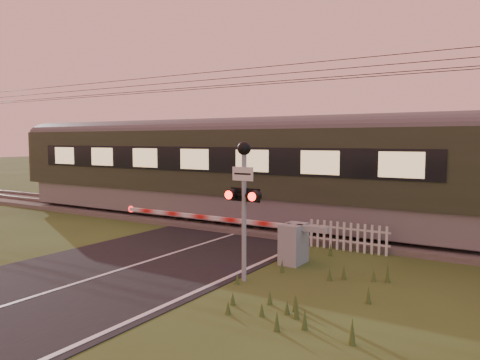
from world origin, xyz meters
The scene contains 7 objects.
ground centered at (0.00, 0.00, 0.00)m, with size 160.00×160.00×0.00m, color #38461A.
road centered at (0.02, -0.23, 0.01)m, with size 6.00×140.00×0.03m.
track_bed centered at (0.00, 6.50, 0.07)m, with size 140.00×3.40×0.39m.
overhead_wires centered at (0.00, 6.50, 5.72)m, with size 120.00×0.62×0.62m.
boom_gate centered at (3.13, 2.43, 0.62)m, with size 7.27×0.85×1.13m.
crossing_signal centered at (3.19, 0.35, 2.30)m, with size 0.85×0.35×3.35m.
picket_fence centered at (4.27, 4.60, 0.44)m, with size 2.57×0.07×0.88m.
Camera 1 is at (8.97, -9.00, 3.38)m, focal length 35.00 mm.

